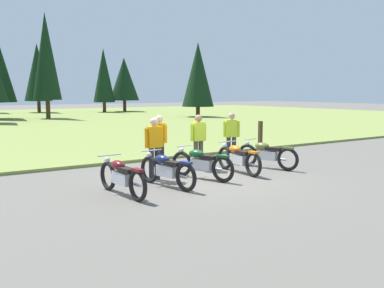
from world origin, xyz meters
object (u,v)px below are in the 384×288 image
Objects in this scene: motorcycle_navy at (167,170)px; rider_in_hivis_vest at (159,140)px; motorcycle_british_green at (201,163)px; motorcycle_maroon at (122,177)px; trail_marker_post at (260,139)px; rider_checking_bike at (154,145)px; rider_near_row_end at (198,139)px; motorcycle_orange at (238,158)px; motorcycle_olive at (267,154)px; rider_with_back_turned at (231,135)px.

rider_in_hivis_vest is at bearing 65.37° from motorcycle_navy.
motorcycle_british_green is at bearing -74.51° from rider_in_hivis_vest.
motorcycle_maroon is 1.63× the size of trail_marker_post.
motorcycle_maroon is 2.64m from motorcycle_british_green.
motorcycle_navy is at bearing -100.46° from rider_checking_bike.
rider_near_row_end is at bearing -14.02° from rider_in_hivis_vest.
motorcycle_orange is 2.37m from rider_in_hivis_vest.
rider_near_row_end is at bearing 151.85° from motorcycle_olive.
rider_with_back_turned is (4.88, 2.09, 0.51)m from motorcycle_maroon.
rider_with_back_turned is 2.72m from rider_in_hivis_vest.
motorcycle_olive is at bearing 5.20° from motorcycle_british_green.
motorcycle_british_green is (2.59, 0.53, 0.00)m from motorcycle_maroon.
motorcycle_british_green is 1.22× the size of rider_near_row_end.
rider_near_row_end is at bearing -168.42° from rider_with_back_turned.
rider_with_back_turned is 1.29× the size of trail_marker_post.
motorcycle_maroon is 5.33m from rider_with_back_turned.
rider_near_row_end is (-1.53, -0.31, 0.00)m from rider_with_back_turned.
motorcycle_british_green is 1.00× the size of motorcycle_olive.
motorcycle_navy is 1.08m from rider_checking_bike.
motorcycle_navy is 1.25× the size of rider_in_hivis_vest.
motorcycle_navy is 4.07m from rider_with_back_turned.
motorcycle_navy is 2.11m from rider_in_hivis_vest.
motorcycle_british_green is at bearing 14.33° from motorcycle_navy.
motorcycle_navy is 1.25× the size of rider_checking_bike.
rider_checking_bike is at bearing -161.19° from rider_near_row_end.
motorcycle_orange is at bearing -175.27° from motorcycle_olive.
motorcycle_british_green is 1.58× the size of trail_marker_post.
motorcycle_orange is 1.26× the size of rider_near_row_end.
trail_marker_post is at bearing 22.18° from motorcycle_maroon.
rider_in_hivis_vest reaches higher than motorcycle_british_green.
rider_in_hivis_vest reaches higher than motorcycle_maroon.
rider_near_row_end reaches higher than motorcycle_maroon.
rider_with_back_turned is at bearing 104.44° from motorcycle_olive.
rider_with_back_turned is at bearing 34.14° from motorcycle_british_green.
motorcycle_british_green is at bearing -151.97° from trail_marker_post.
motorcycle_british_green is 2.82m from rider_with_back_turned.
rider_near_row_end is at bearing -163.89° from trail_marker_post.
motorcycle_olive is at bearing 8.24° from motorcycle_navy.
motorcycle_olive is at bearing -28.15° from rider_near_row_end.
motorcycle_navy is 2.73m from motorcycle_orange.
motorcycle_navy is 6.05m from trail_marker_post.
rider_with_back_turned is (0.88, 1.42, 0.51)m from motorcycle_orange.
rider_checking_bike is (-2.52, 0.47, 0.51)m from motorcycle_orange.
motorcycle_navy is 1.25× the size of rider_with_back_turned.
motorcycle_orange is at bearing 9.81° from motorcycle_navy.
motorcycle_navy is 1.25× the size of rider_near_row_end.
motorcycle_olive is at bearing -128.08° from trail_marker_post.
rider_checking_bike is at bearing 151.43° from motorcycle_british_green.
rider_in_hivis_vest is at bearing 105.49° from motorcycle_british_green.
motorcycle_british_green is 1.22× the size of rider_with_back_turned.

